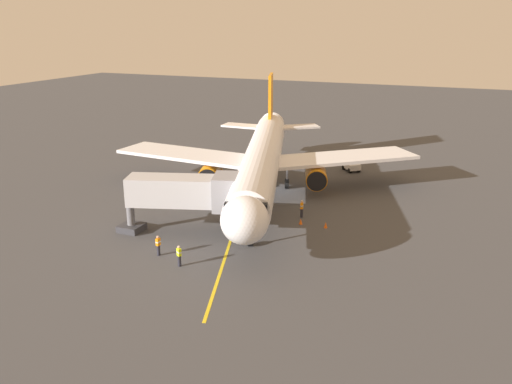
# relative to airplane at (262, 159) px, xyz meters

# --- Properties ---
(ground_plane) EXTENTS (220.00, 220.00, 0.00)m
(ground_plane) POSITION_rel_airplane_xyz_m (-1.42, -2.21, -4.00)
(ground_plane) COLOR #424244
(apron_lead_in_line) EXTENTS (12.41, 38.17, 0.01)m
(apron_lead_in_line) POSITION_rel_airplane_xyz_m (-0.09, 6.27, -4.00)
(apron_lead_in_line) COLOR yellow
(apron_lead_in_line) RESTS_ON ground
(airplane) EXTENTS (33.15, 39.36, 11.50)m
(airplane) POSITION_rel_airplane_xyz_m (0.00, 0.00, 0.00)
(airplane) COLOR white
(airplane) RESTS_ON ground
(jet_bridge) EXTENTS (11.39, 5.93, 5.40)m
(jet_bridge) POSITION_rel_airplane_xyz_m (1.68, 12.38, -0.24)
(jet_bridge) COLOR #B7B7BC
(jet_bridge) RESTS_ON ground
(ground_crew_marshaller) EXTENTS (0.47, 0.43, 1.71)m
(ground_crew_marshaller) POSITION_rel_airplane_xyz_m (-0.65, 18.80, -3.12)
(ground_crew_marshaller) COLOR #23232D
(ground_crew_marshaller) RESTS_ON ground
(ground_crew_wing_walker) EXTENTS (0.31, 0.43, 1.71)m
(ground_crew_wing_walker) POSITION_rel_airplane_xyz_m (-6.05, 4.93, -3.12)
(ground_crew_wing_walker) COLOR #23232D
(ground_crew_wing_walker) RESTS_ON ground
(ground_crew_loader) EXTENTS (0.27, 0.41, 1.71)m
(ground_crew_loader) POSITION_rel_airplane_xyz_m (1.92, 17.70, -3.12)
(ground_crew_loader) COLOR #23232D
(ground_crew_loader) RESTS_ON ground
(tug_near_nose) EXTENTS (2.64, 2.72, 1.50)m
(tug_near_nose) POSITION_rel_airplane_xyz_m (-6.73, -13.43, -3.30)
(tug_near_nose) COLOR white
(tug_near_nose) RESTS_ON ground
(belt_loader_portside) EXTENTS (4.12, 4.05, 2.32)m
(belt_loader_portside) POSITION_rel_airplane_xyz_m (13.06, 2.51, -3.29)
(belt_loader_portside) COLOR white
(belt_loader_portside) RESTS_ON ground
(safety_cone_nose_left) EXTENTS (0.32, 0.32, 0.55)m
(safety_cone_nose_left) POSITION_rel_airplane_xyz_m (-8.93, 6.73, -3.73)
(safety_cone_nose_left) COLOR #F2590F
(safety_cone_nose_left) RESTS_ON ground
(safety_cone_nose_right) EXTENTS (0.32, 0.32, 0.55)m
(safety_cone_nose_right) POSITION_rel_airplane_xyz_m (-6.54, 6.73, -3.73)
(safety_cone_nose_right) COLOR #F2590F
(safety_cone_nose_right) RESTS_ON ground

